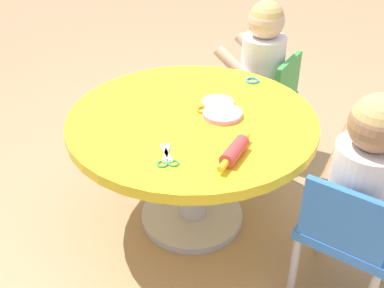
{
  "coord_description": "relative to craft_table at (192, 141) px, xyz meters",
  "views": [
    {
      "loc": [
        -1.51,
        0.19,
        1.37
      ],
      "look_at": [
        0.0,
        0.0,
        0.38
      ],
      "focal_mm": 43.0,
      "sensor_mm": 36.0,
      "label": 1
    }
  ],
  "objects": [
    {
      "name": "ground_plane",
      "position": [
        0.0,
        0.0,
        -0.4
      ],
      "size": [
        10.0,
        10.0,
        0.0
      ],
      "primitive_type": "plane",
      "color": "tan"
    },
    {
      "name": "craft_table",
      "position": [
        0.0,
        0.0,
        0.0
      ],
      "size": [
        0.95,
        0.95,
        0.51
      ],
      "color": "silver",
      "rests_on": "ground"
    },
    {
      "name": "child_chair_left",
      "position": [
        -0.47,
        -0.46,
        -0.09
      ],
      "size": [
        0.42,
        0.42,
        0.54
      ],
      "color": "#B7B7BC",
      "rests_on": "ground"
    },
    {
      "name": "seated_child_left",
      "position": [
        -0.44,
        -0.49,
        0.13
      ],
      "size": [
        0.44,
        0.43,
        0.51
      ],
      "color": "#3F4772",
      "rests_on": "ground"
    },
    {
      "name": "child_chair_right",
      "position": [
        0.49,
        -0.44,
        -0.09
      ],
      "size": [
        0.42,
        0.42,
        0.54
      ],
      "color": "#B7B7BC",
      "rests_on": "ground"
    },
    {
      "name": "seated_child_right",
      "position": [
        0.52,
        -0.4,
        0.13
      ],
      "size": [
        0.43,
        0.44,
        0.51
      ],
      "color": "#3F4772",
      "rests_on": "ground"
    },
    {
      "name": "rolling_pin",
      "position": [
        -0.29,
        -0.1,
        0.14
      ],
      "size": [
        0.2,
        0.15,
        0.05
      ],
      "color": "#D83F3F",
      "rests_on": "craft_table"
    },
    {
      "name": "craft_scissors",
      "position": [
        -0.28,
        0.12,
        0.12
      ],
      "size": [
        0.13,
        0.07,
        0.01
      ],
      "color": "silver",
      "rests_on": "craft_table"
    },
    {
      "name": "playdough_blob_0",
      "position": [
        -0.02,
        -0.11,
        0.12
      ],
      "size": [
        0.15,
        0.15,
        0.02
      ],
      "primitive_type": "cylinder",
      "color": "pink",
      "rests_on": "craft_table"
    },
    {
      "name": "playdough_blob_1",
      "position": [
        0.09,
        -0.11,
        0.12
      ],
      "size": [
        0.13,
        0.13,
        0.01
      ],
      "primitive_type": "cylinder",
      "color": "#B2E58C",
      "rests_on": "craft_table"
    },
    {
      "name": "cookie_cutter_0",
      "position": [
        0.03,
        -0.05,
        0.12
      ],
      "size": [
        0.05,
        0.05,
        0.01
      ],
      "primitive_type": "torus",
      "color": "orange",
      "rests_on": "craft_table"
    },
    {
      "name": "cookie_cutter_1",
      "position": [
        0.27,
        -0.3,
        0.12
      ],
      "size": [
        0.06,
        0.06,
        0.01
      ],
      "primitive_type": "torus",
      "color": "#3F99D8",
      "rests_on": "craft_table"
    }
  ]
}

